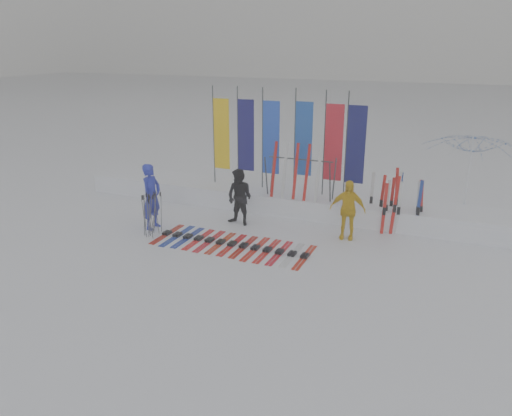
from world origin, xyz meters
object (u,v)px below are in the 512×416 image
at_px(person_yellow, 348,210).
at_px(ski_row, 232,244).
at_px(person_black, 240,197).
at_px(ski_rack, 300,172).
at_px(tent_canopy, 468,176).
at_px(person_blue, 152,197).

bearing_deg(person_yellow, ski_row, -153.31).
bearing_deg(person_black, person_yellow, 12.86).
relative_size(person_yellow, ski_rack, 0.81).
distance_m(person_black, tent_canopy, 6.88).
bearing_deg(person_yellow, ski_rack, 138.50).
distance_m(person_blue, ski_row, 2.84).
distance_m(ski_row, ski_rack, 3.38).
relative_size(person_blue, tent_canopy, 0.65).
distance_m(tent_canopy, ski_row, 7.45).
xyz_separation_m(tent_canopy, ski_rack, (-4.67, -1.84, 0.08)).
bearing_deg(ski_rack, ski_row, -106.39).
height_order(person_yellow, tent_canopy, tent_canopy).
bearing_deg(person_blue, ski_row, -94.35).
relative_size(person_black, person_yellow, 1.01).
distance_m(person_yellow, ski_row, 3.25).
distance_m(person_yellow, ski_rack, 2.26).
height_order(person_yellow, ski_row, person_yellow).
xyz_separation_m(ski_row, ski_rack, (0.87, 2.97, 1.35)).
distance_m(person_blue, tent_canopy, 9.38).
relative_size(person_yellow, tent_canopy, 0.57).
height_order(person_blue, ski_row, person_blue).
relative_size(tent_canopy, ski_row, 0.69).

